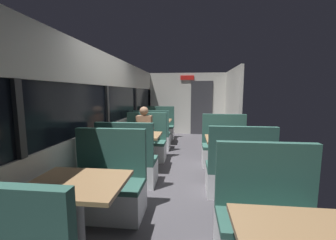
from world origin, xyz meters
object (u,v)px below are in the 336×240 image
object	(u,v)px
bench_mid_window_facing_entry	(146,146)
bench_rear_aisle_facing_entry	(224,150)
coffee_cup_primary	(239,135)
bench_near_window_facing_entry	(107,189)
seated_passenger	(145,138)
dining_table_far_window	(156,123)
bench_front_aisle_facing_entry	(269,228)
dining_table_rear_aisle	(231,144)
bench_far_window_facing_entry	(160,129)
dining_table_near_window	(78,191)
bench_far_window_facing_end	(152,138)
dining_table_mid_window	(138,139)
bench_mid_window_facing_end	(128,166)
bench_rear_aisle_facing_end	(238,175)

from	to	relation	value
bench_mid_window_facing_entry	bench_rear_aisle_facing_entry	size ratio (longest dim) A/B	1.00
bench_mid_window_facing_entry	coffee_cup_primary	bearing A→B (deg)	-22.92
bench_near_window_facing_entry	bench_rear_aisle_facing_entry	world-z (taller)	same
coffee_cup_primary	seated_passenger	bearing A→B (deg)	158.92
dining_table_far_window	bench_rear_aisle_facing_entry	size ratio (longest dim) A/B	0.82
bench_near_window_facing_entry	bench_rear_aisle_facing_entry	bearing A→B (deg)	49.54
bench_front_aisle_facing_entry	bench_mid_window_facing_entry	bearing A→B (deg)	121.70
dining_table_rear_aisle	bench_far_window_facing_entry	bearing A→B (deg)	119.24
dining_table_near_window	seated_passenger	distance (m)	2.93
bench_near_window_facing_entry	bench_far_window_facing_end	world-z (taller)	same
dining_table_near_window	bench_near_window_facing_entry	xyz separation A→B (m)	(0.00, 0.70, -0.31)
dining_table_mid_window	seated_passenger	world-z (taller)	seated_passenger
dining_table_mid_window	seated_passenger	distance (m)	0.64
dining_table_rear_aisle	bench_mid_window_facing_end	bearing A→B (deg)	-164.41
bench_mid_window_facing_entry	seated_passenger	xyz separation A→B (m)	(0.00, -0.07, 0.21)
dining_table_far_window	coffee_cup_primary	size ratio (longest dim) A/B	10.00
dining_table_far_window	bench_far_window_facing_entry	bearing A→B (deg)	90.00
bench_mid_window_facing_entry	bench_rear_aisle_facing_end	xyz separation A→B (m)	(1.79, -1.60, 0.00)
bench_near_window_facing_entry	bench_far_window_facing_entry	world-z (taller)	same
bench_near_window_facing_entry	bench_front_aisle_facing_entry	distance (m)	1.89
dining_table_near_window	bench_far_window_facing_end	distance (m)	3.91
dining_table_near_window	dining_table_mid_window	xyz separation A→B (m)	(0.00, 2.30, 0.00)
dining_table_mid_window	bench_rear_aisle_facing_entry	xyz separation A→B (m)	(1.79, 0.50, -0.31)
bench_far_window_facing_end	bench_rear_aisle_facing_entry	distance (m)	2.10
dining_table_far_window	bench_mid_window_facing_end	bearing A→B (deg)	-90.00
bench_near_window_facing_entry	bench_mid_window_facing_entry	xyz separation A→B (m)	(0.00, 2.30, 0.00)
dining_table_mid_window	dining_table_rear_aisle	bearing A→B (deg)	-6.38
dining_table_mid_window	bench_far_window_facing_end	xyz separation A→B (m)	(0.00, 1.60, -0.31)
bench_mid_window_facing_entry	dining_table_far_window	size ratio (longest dim) A/B	1.22
bench_mid_window_facing_entry	bench_far_window_facing_end	bearing A→B (deg)	90.00
bench_mid_window_facing_entry	dining_table_rear_aisle	world-z (taller)	bench_mid_window_facing_entry
bench_rear_aisle_facing_end	bench_rear_aisle_facing_entry	world-z (taller)	same
bench_mid_window_facing_entry	dining_table_far_window	world-z (taller)	bench_mid_window_facing_entry
dining_table_far_window	bench_far_window_facing_end	xyz separation A→B (m)	(0.00, -0.70, -0.31)
coffee_cup_primary	dining_table_near_window	bearing A→B (deg)	-131.74
bench_near_window_facing_entry	bench_rear_aisle_facing_end	size ratio (longest dim) A/B	1.00
bench_far_window_facing_entry	dining_table_mid_window	bearing A→B (deg)	-90.00
bench_front_aisle_facing_entry	bench_rear_aisle_facing_end	xyz separation A→B (m)	(0.00, 1.30, 0.00)
bench_rear_aisle_facing_end	coffee_cup_primary	bearing A→B (deg)	78.90
bench_far_window_facing_entry	bench_front_aisle_facing_entry	size ratio (longest dim) A/B	1.00
bench_mid_window_facing_end	bench_far_window_facing_end	distance (m)	2.30
seated_passenger	bench_front_aisle_facing_entry	bearing A→B (deg)	-57.65
bench_near_window_facing_entry	bench_front_aisle_facing_entry	size ratio (longest dim) A/B	1.00
bench_rear_aisle_facing_entry	bench_far_window_facing_end	bearing A→B (deg)	148.43
bench_far_window_facing_entry	bench_far_window_facing_end	bearing A→B (deg)	-90.00
bench_rear_aisle_facing_end	bench_rear_aisle_facing_entry	size ratio (longest dim) A/B	1.00
dining_table_near_window	bench_mid_window_facing_entry	size ratio (longest dim) A/B	0.82
bench_mid_window_facing_end	bench_rear_aisle_facing_entry	distance (m)	2.15
bench_front_aisle_facing_entry	bench_rear_aisle_facing_end	distance (m)	1.30
dining_table_far_window	bench_rear_aisle_facing_end	size ratio (longest dim) A/B	0.82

